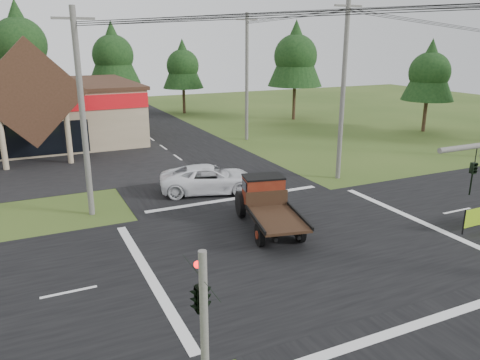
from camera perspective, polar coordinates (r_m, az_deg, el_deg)
ground at (r=21.65m, az=7.35°, el=-7.77°), size 120.00×120.00×0.00m
road_ns at (r=21.65m, az=7.36°, el=-7.74°), size 12.00×120.00×0.02m
road_ew at (r=21.65m, az=7.36°, el=-7.74°), size 120.00×12.00×0.02m
traffic_signal_corner at (r=11.15m, az=-4.84°, el=-12.33°), size 0.53×2.48×4.40m
utility_pole_nw at (r=24.91m, az=-18.66°, el=7.70°), size 2.00×0.30×10.50m
utility_pole_ne at (r=31.03m, az=12.46°, el=10.74°), size 2.00×0.30×11.50m
utility_pole_n at (r=42.97m, az=0.84°, el=12.48°), size 2.00×0.30×11.20m
tree_row_c at (r=57.51m, az=-25.33°, el=15.00°), size 7.28×7.28×13.13m
tree_row_d at (r=59.51m, az=-15.25°, el=14.69°), size 6.16×6.16×11.11m
tree_row_e at (r=59.62m, az=-7.00°, el=13.84°), size 5.04×5.04×9.09m
tree_side_ne at (r=54.72m, az=6.79°, el=15.01°), size 6.16×6.16×11.11m
tree_side_e_near at (r=50.53m, az=22.13°, el=12.27°), size 5.04×5.04×9.09m
antique_flatbed_truck at (r=22.66m, az=3.64°, el=-3.17°), size 3.42×6.20×2.45m
white_pickup at (r=28.40m, az=-3.72°, el=0.13°), size 6.49×4.36×1.65m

